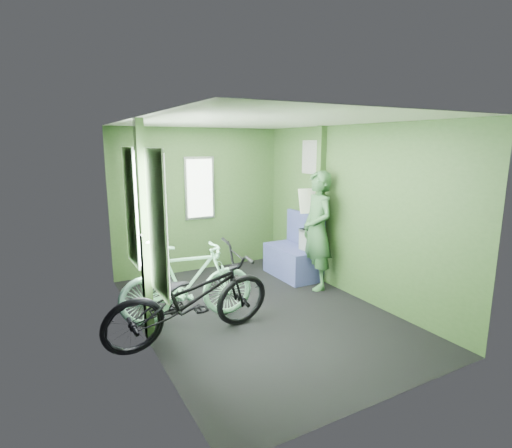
{
  "coord_description": "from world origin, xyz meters",
  "views": [
    {
      "loc": [
        -2.28,
        -4.04,
        2.06
      ],
      "look_at": [
        0.0,
        0.1,
        1.1
      ],
      "focal_mm": 28.0,
      "sensor_mm": 36.0,
      "label": 1
    }
  ],
  "objects_px": {
    "bicycle_mint": "(189,320)",
    "bench_seat": "(294,258)",
    "passenger": "(317,230)",
    "bicycle_black": "(193,340)",
    "waste_box": "(311,255)"
  },
  "relations": [
    {
      "from": "bicycle_mint",
      "to": "bench_seat",
      "type": "relative_size",
      "value": 1.58
    },
    {
      "from": "bench_seat",
      "to": "passenger",
      "type": "bearing_deg",
      "value": -89.52
    },
    {
      "from": "bicycle_black",
      "to": "bench_seat",
      "type": "height_order",
      "value": "bench_seat"
    },
    {
      "from": "passenger",
      "to": "bicycle_mint",
      "type": "bearing_deg",
      "value": -74.96
    },
    {
      "from": "bicycle_mint",
      "to": "bench_seat",
      "type": "xyz_separation_m",
      "value": [
        2.0,
        0.75,
        0.29
      ]
    },
    {
      "from": "passenger",
      "to": "waste_box",
      "type": "bearing_deg",
      "value": 168.18
    },
    {
      "from": "passenger",
      "to": "waste_box",
      "type": "distance_m",
      "value": 0.54
    },
    {
      "from": "bicycle_black",
      "to": "bench_seat",
      "type": "distance_m",
      "value": 2.47
    },
    {
      "from": "bicycle_black",
      "to": "bench_seat",
      "type": "xyz_separation_m",
      "value": [
        2.12,
        1.24,
        0.29
      ]
    },
    {
      "from": "bicycle_black",
      "to": "passenger",
      "type": "relative_size",
      "value": 1.11
    },
    {
      "from": "waste_box",
      "to": "bicycle_mint",
      "type": "bearing_deg",
      "value": -167.81
    },
    {
      "from": "passenger",
      "to": "bench_seat",
      "type": "relative_size",
      "value": 1.7
    },
    {
      "from": "bicycle_mint",
      "to": "bench_seat",
      "type": "height_order",
      "value": "bench_seat"
    },
    {
      "from": "bench_seat",
      "to": "waste_box",
      "type": "bearing_deg",
      "value": -68.78
    },
    {
      "from": "waste_box",
      "to": "bench_seat",
      "type": "bearing_deg",
      "value": 111.07
    }
  ]
}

